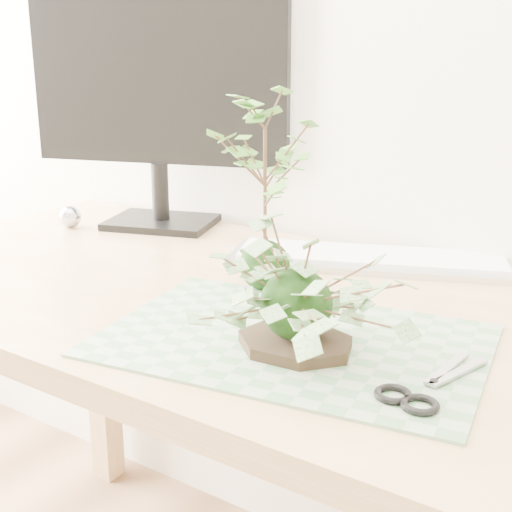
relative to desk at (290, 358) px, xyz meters
name	(u,v)px	position (x,y,z in m)	size (l,w,h in m)	color
desk	(290,358)	(0.00, 0.00, 0.00)	(1.60, 0.70, 0.74)	tan
cutting_mat	(293,340)	(0.07, -0.12, 0.09)	(0.50, 0.33, 0.00)	#558659
stone_dish	(296,343)	(0.09, -0.14, 0.10)	(0.16, 0.16, 0.01)	black
ivy_kokedama	(297,271)	(0.09, -0.14, 0.20)	(0.33, 0.33, 0.19)	black
maple_kokedama	(265,142)	(-0.07, 0.04, 0.33)	(0.21, 0.21, 0.34)	black
keyboard	(370,259)	(0.01, 0.26, 0.10)	(0.52, 0.33, 0.02)	silver
monitor	(159,93)	(-0.48, 0.26, 0.37)	(0.53, 0.23, 0.49)	black
foil_ball	(70,217)	(-0.63, 0.13, 0.11)	(0.05, 0.05, 0.05)	silver
scissors	(421,394)	(0.28, -0.17, 0.10)	(0.08, 0.18, 0.01)	#96969B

